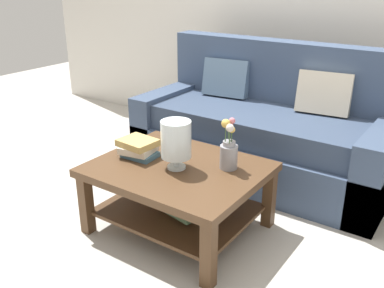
{
  "coord_description": "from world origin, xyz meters",
  "views": [
    {
      "loc": [
        1.47,
        -2.23,
        1.59
      ],
      "look_at": [
        0.0,
        -0.11,
        0.55
      ],
      "focal_mm": 40.38,
      "sensor_mm": 36.0,
      "label": 1
    }
  ],
  "objects_px": {
    "couch": "(265,131)",
    "book_stack_main": "(139,148)",
    "glass_hurricane_vase": "(176,140)",
    "coffee_table": "(179,184)",
    "flower_pitcher": "(229,149)"
  },
  "relations": [
    {
      "from": "couch",
      "to": "coffee_table",
      "type": "height_order",
      "value": "couch"
    },
    {
      "from": "coffee_table",
      "to": "book_stack_main",
      "type": "relative_size",
      "value": 4.18
    },
    {
      "from": "couch",
      "to": "coffee_table",
      "type": "xyz_separation_m",
      "value": [
        -0.07,
        -1.1,
        -0.04
      ]
    },
    {
      "from": "coffee_table",
      "to": "book_stack_main",
      "type": "distance_m",
      "value": 0.36
    },
    {
      "from": "couch",
      "to": "coffee_table",
      "type": "bearing_deg",
      "value": -93.43
    },
    {
      "from": "couch",
      "to": "glass_hurricane_vase",
      "type": "bearing_deg",
      "value": -93.21
    },
    {
      "from": "couch",
      "to": "book_stack_main",
      "type": "bearing_deg",
      "value": -108.35
    },
    {
      "from": "flower_pitcher",
      "to": "couch",
      "type": "bearing_deg",
      "value": 102.0
    },
    {
      "from": "coffee_table",
      "to": "book_stack_main",
      "type": "xyz_separation_m",
      "value": [
        -0.31,
        -0.03,
        0.19
      ]
    },
    {
      "from": "book_stack_main",
      "to": "flower_pitcher",
      "type": "relative_size",
      "value": 0.77
    },
    {
      "from": "flower_pitcher",
      "to": "book_stack_main",
      "type": "bearing_deg",
      "value": -162.43
    },
    {
      "from": "book_stack_main",
      "to": "flower_pitcher",
      "type": "distance_m",
      "value": 0.6
    },
    {
      "from": "book_stack_main",
      "to": "glass_hurricane_vase",
      "type": "xyz_separation_m",
      "value": [
        0.31,
        -0.0,
        0.12
      ]
    },
    {
      "from": "book_stack_main",
      "to": "glass_hurricane_vase",
      "type": "bearing_deg",
      "value": -0.29
    },
    {
      "from": "couch",
      "to": "book_stack_main",
      "type": "height_order",
      "value": "couch"
    }
  ]
}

